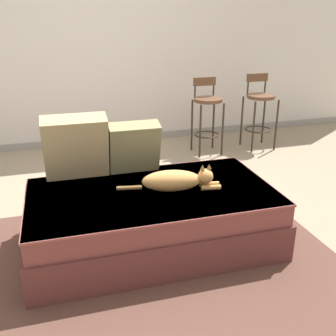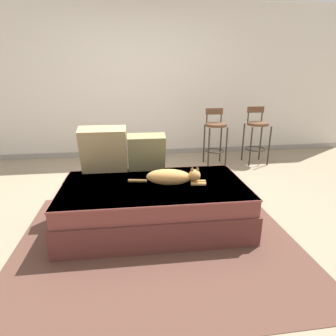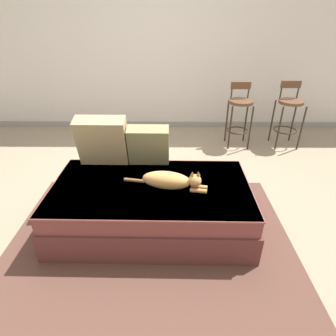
{
  "view_description": "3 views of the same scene",
  "coord_description": "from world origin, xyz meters",
  "px_view_note": "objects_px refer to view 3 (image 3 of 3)",
  "views": [
    {
      "loc": [
        -0.62,
        -2.87,
        1.62
      ],
      "look_at": [
        0.15,
        -0.3,
        0.56
      ],
      "focal_mm": 42.0,
      "sensor_mm": 36.0,
      "label": 1
    },
    {
      "loc": [
        -0.21,
        -2.87,
        1.44
      ],
      "look_at": [
        0.15,
        -0.3,
        0.56
      ],
      "focal_mm": 30.0,
      "sensor_mm": 36.0,
      "label": 2
    },
    {
      "loc": [
        0.17,
        -2.47,
        1.78
      ],
      "look_at": [
        0.15,
        -0.3,
        0.56
      ],
      "focal_mm": 30.0,
      "sensor_mm": 36.0,
      "label": 3
    }
  ],
  "objects_px": {
    "cat": "(170,180)",
    "bar_stool_by_doorway": "(289,110)",
    "throw_pillow_middle": "(149,145)",
    "bar_stool_near_window": "(240,110)",
    "throw_pillow_corner": "(102,141)",
    "couch": "(152,205)"
  },
  "relations": [
    {
      "from": "cat",
      "to": "bar_stool_near_window",
      "type": "relative_size",
      "value": 0.81
    },
    {
      "from": "bar_stool_near_window",
      "to": "cat",
      "type": "bearing_deg",
      "value": -117.88
    },
    {
      "from": "throw_pillow_middle",
      "to": "cat",
      "type": "distance_m",
      "value": 0.49
    },
    {
      "from": "throw_pillow_corner",
      "to": "cat",
      "type": "bearing_deg",
      "value": -33.81
    },
    {
      "from": "couch",
      "to": "throw_pillow_corner",
      "type": "height_order",
      "value": "throw_pillow_corner"
    },
    {
      "from": "throw_pillow_middle",
      "to": "throw_pillow_corner",
      "type": "bearing_deg",
      "value": 179.3
    },
    {
      "from": "bar_stool_near_window",
      "to": "bar_stool_by_doorway",
      "type": "relative_size",
      "value": 0.98
    },
    {
      "from": "couch",
      "to": "cat",
      "type": "xyz_separation_m",
      "value": [
        0.17,
        -0.04,
        0.29
      ]
    },
    {
      "from": "bar_stool_near_window",
      "to": "throw_pillow_middle",
      "type": "bearing_deg",
      "value": -129.59
    },
    {
      "from": "couch",
      "to": "bar_stool_by_doorway",
      "type": "height_order",
      "value": "bar_stool_by_doorway"
    },
    {
      "from": "cat",
      "to": "bar_stool_by_doorway",
      "type": "bearing_deg",
      "value": 47.94
    },
    {
      "from": "throw_pillow_corner",
      "to": "cat",
      "type": "relative_size",
      "value": 0.68
    },
    {
      "from": "throw_pillow_corner",
      "to": "throw_pillow_middle",
      "type": "bearing_deg",
      "value": -0.7
    },
    {
      "from": "cat",
      "to": "bar_stool_by_doorway",
      "type": "relative_size",
      "value": 0.79
    },
    {
      "from": "throw_pillow_corner",
      "to": "bar_stool_near_window",
      "type": "xyz_separation_m",
      "value": [
        1.65,
        1.45,
        -0.15
      ]
    },
    {
      "from": "throw_pillow_middle",
      "to": "bar_stool_by_doorway",
      "type": "height_order",
      "value": "bar_stool_by_doorway"
    },
    {
      "from": "throw_pillow_middle",
      "to": "bar_stool_by_doorway",
      "type": "distance_m",
      "value": 2.4
    },
    {
      "from": "throw_pillow_corner",
      "to": "bar_stool_near_window",
      "type": "relative_size",
      "value": 0.55
    },
    {
      "from": "bar_stool_near_window",
      "to": "bar_stool_by_doorway",
      "type": "bearing_deg",
      "value": -0.03
    },
    {
      "from": "cat",
      "to": "bar_stool_near_window",
      "type": "bearing_deg",
      "value": 62.12
    },
    {
      "from": "throw_pillow_middle",
      "to": "bar_stool_near_window",
      "type": "distance_m",
      "value": 1.89
    },
    {
      "from": "couch",
      "to": "bar_stool_by_doorway",
      "type": "relative_size",
      "value": 1.92
    }
  ]
}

